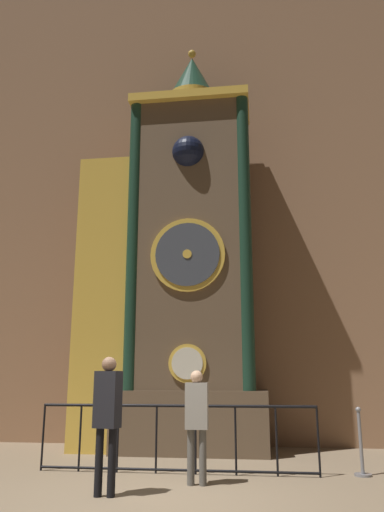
% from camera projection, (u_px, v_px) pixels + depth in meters
% --- Properties ---
extents(ground_plane, '(28.00, 28.00, 0.00)m').
position_uv_depth(ground_plane, '(142.00, 504.00, 6.28)').
color(ground_plane, '#847056').
extents(cathedral_back_wall, '(24.00, 0.32, 13.38)m').
position_uv_depth(cathedral_back_wall, '(193.00, 179.00, 13.30)').
color(cathedral_back_wall, '#936B4C').
rests_on(cathedral_back_wall, ground_plane).
extents(clock_tower, '(4.24, 1.82, 9.74)m').
position_uv_depth(clock_tower, '(174.00, 266.00, 11.55)').
color(clock_tower, brown).
rests_on(clock_tower, ground_plane).
extents(railing_fence, '(4.70, 0.05, 1.10)m').
position_uv_depth(railing_fence, '(176.00, 435.00, 8.36)').
color(railing_fence, black).
rests_on(railing_fence, ground_plane).
extents(visitor_near, '(0.38, 0.29, 1.83)m').
position_uv_depth(visitor_near, '(107.00, 411.00, 6.89)').
color(visitor_near, black).
rests_on(visitor_near, ground_plane).
extents(visitor_far, '(0.35, 0.23, 1.65)m').
position_uv_depth(visitor_far, '(197.00, 415.00, 7.56)').
color(visitor_far, '#58554F').
rests_on(visitor_far, ground_plane).
extents(stanchion_post, '(0.28, 0.28, 1.07)m').
position_uv_depth(stanchion_post, '(361.00, 453.00, 8.11)').
color(stanchion_post, gray).
rests_on(stanchion_post, ground_plane).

